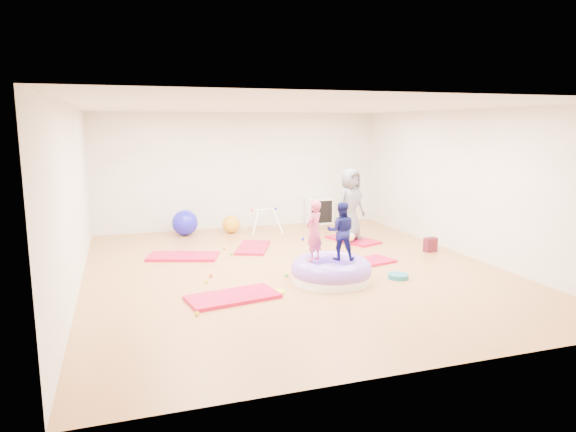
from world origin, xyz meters
name	(u,v)px	position (x,y,z in m)	size (l,w,h in m)	color
room	(293,190)	(0.00, 0.00, 1.40)	(7.01, 8.01, 2.81)	#A57541
gym_mat_front_left	(233,297)	(-1.34, -1.20, 0.03)	(1.31, 0.66, 0.05)	#D31143
gym_mat_mid_left	(183,256)	(-1.75, 1.40, 0.03)	(1.31, 0.65, 0.05)	#D31143
gym_mat_center_back	(253,248)	(-0.30, 1.69, 0.02)	(1.16, 0.58, 0.05)	#D31143
gym_mat_right	(365,262)	(1.38, -0.05, 0.02)	(1.10, 0.55, 0.05)	#D31143
gym_mat_rear_right	(353,240)	(1.95, 1.71, 0.02)	(1.18, 0.59, 0.05)	#D31143
inflatable_cushion	(331,271)	(0.36, -0.85, 0.16)	(1.32, 1.32, 0.41)	white
child_pink	(314,228)	(0.10, -0.72, 0.87)	(0.36, 0.24, 0.98)	#C84369
child_navy	(341,228)	(0.55, -0.79, 0.86)	(0.46, 0.36, 0.95)	#0F1146
adult_caregiver	(350,204)	(1.87, 1.71, 0.82)	(0.75, 0.49, 1.54)	slate
infant	(348,237)	(1.73, 1.48, 0.15)	(0.34, 0.35, 0.20)	#A9DFF7
ball_pit_balls	(258,265)	(-0.55, 0.34, 0.03)	(3.62, 3.89, 0.06)	yellow
exercise_ball_blue	(185,223)	(-1.46, 3.43, 0.30)	(0.59, 0.59, 0.59)	#1D17CB
exercise_ball_orange	(231,224)	(-0.40, 3.36, 0.21)	(0.41, 0.41, 0.41)	orange
infant_play_gym	(264,217)	(0.33, 3.13, 0.38)	(0.75, 0.71, 0.57)	white
cube_shelf	(320,211)	(1.99, 3.79, 0.33)	(0.66, 0.32, 0.66)	white
balance_disc	(398,276)	(1.47, -1.06, 0.04)	(0.34, 0.34, 0.08)	#1B707F
backpack	(430,245)	(3.01, 0.35, 0.14)	(0.25, 0.15, 0.29)	maroon
yellow_toy	(277,292)	(-0.64, -1.15, 0.02)	(0.22, 0.22, 0.03)	yellow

